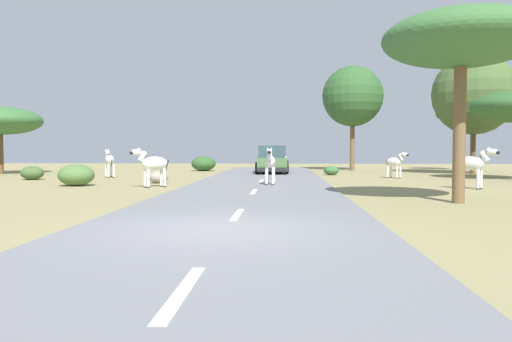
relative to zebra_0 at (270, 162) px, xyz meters
The scene contains 20 objects.
ground_plane 11.56m from the zebra_0, 93.20° to the right, with size 90.00×90.00×0.00m, color #8E8456.
road 11.55m from the zebra_0, 92.34° to the right, with size 6.00×64.00×0.05m, color slate.
lane_markings 12.54m from the zebra_0, 92.15° to the right, with size 0.16×56.00×0.01m.
zebra_0 is the anchor object (origin of this frame).
zebra_1 7.96m from the zebra_0, ahead, with size 1.41×1.35×1.63m.
zebra_2 8.79m from the zebra_0, 42.07° to the left, with size 1.08×1.33×1.44m.
zebra_3 10.61m from the zebra_0, 147.68° to the left, with size 1.09×1.52×1.59m.
zebra_4 4.83m from the zebra_0, 165.91° to the right, with size 1.40×1.33×1.61m.
car_0 15.71m from the zebra_0, 90.36° to the left, with size 2.09×4.38×1.74m.
car_1 10.41m from the zebra_0, 91.18° to the left, with size 2.18×4.42×1.74m.
tree_0 9.14m from the zebra_0, 48.69° to the right, with size 4.38×4.38×5.39m.
tree_1 17.12m from the zebra_0, 70.24° to the left, with size 4.42×4.42×7.64m.
tree_2 19.58m from the zebra_0, 152.04° to the left, with size 5.04×5.04×4.23m.
tree_3 16.80m from the zebra_0, 40.71° to the left, with size 5.05×5.05×7.51m.
tree_5 22.20m from the zebra_0, 51.41° to the left, with size 3.16×3.16×4.72m.
bush_0 9.71m from the zebra_0, 69.18° to the left, with size 0.92×0.83×0.55m, color #386633.
bush_1 15.24m from the zebra_0, 109.96° to the left, with size 1.76×1.58×1.05m, color #2D5628.
bush_2 8.18m from the zebra_0, behind, with size 1.51×1.36×0.91m, color #4C7038.
bush_3 12.70m from the zebra_0, 163.86° to the left, with size 1.15×1.04×0.69m, color #425B2D.
rock_1 5.36m from the zebra_0, 164.69° to the left, with size 0.89×0.78×0.55m, color gray.
Camera 1 is at (1.22, -8.90, 1.51)m, focal length 34.10 mm.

